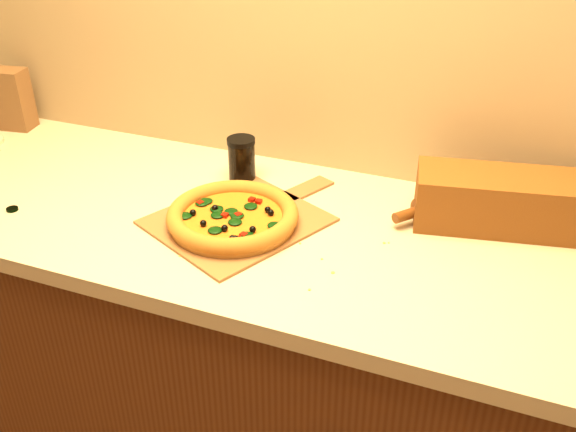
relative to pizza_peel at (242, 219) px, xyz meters
The scene contains 10 objects.
cabinet 0.48m from the pizza_peel, 10.85° to the left, with size 2.80×0.65×0.86m, color #4C2410.
countertop 0.07m from the pizza_peel, 10.85° to the left, with size 2.84×0.68×0.04m, color #C1AF97.
pizza_peel is the anchor object (origin of this frame).
pizza 0.04m from the pizza_peel, 100.36° to the right, with size 0.30×0.30×0.04m.
bottle_cap 0.55m from the pizza_peel, 163.29° to the right, with size 0.03×0.03×0.01m, color black.
pepper_grinder 0.57m from the pizza_peel, 18.50° to the left, with size 0.06×0.06×0.12m.
rolling_pin 0.54m from the pizza_peel, 28.44° to the left, with size 0.29×0.35×0.06m.
bread_bag 0.63m from the pizza_peel, 18.96° to the left, with size 0.45×0.15×0.12m, color #652F13.
paper_bag 0.91m from the pizza_peel, 163.69° to the left, with size 0.09×0.07×0.18m, color brown.
dark_jar 0.21m from the pizza_peel, 114.53° to the left, with size 0.07×0.07×0.12m.
Camera 1 is at (0.51, 0.27, 1.66)m, focal length 40.00 mm.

